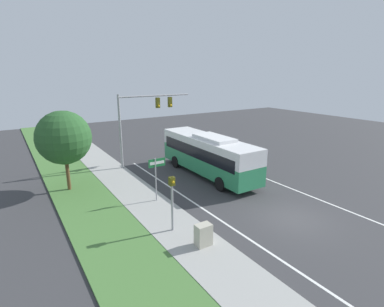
# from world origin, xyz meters

# --- Properties ---
(ground_plane) EXTENTS (80.00, 80.00, 0.00)m
(ground_plane) POSITION_xyz_m (0.00, 0.00, 0.00)
(ground_plane) COLOR #38383A
(sidewalk) EXTENTS (2.80, 80.00, 0.12)m
(sidewalk) POSITION_xyz_m (-6.20, 0.00, 0.06)
(sidewalk) COLOR #9E9E99
(sidewalk) RESTS_ON ground_plane
(grass_verge) EXTENTS (3.60, 80.00, 0.10)m
(grass_verge) POSITION_xyz_m (-9.40, 0.00, 0.05)
(grass_verge) COLOR #477538
(grass_verge) RESTS_ON ground_plane
(lane_divider_near) EXTENTS (0.14, 30.00, 0.01)m
(lane_divider_near) POSITION_xyz_m (-3.60, 0.00, 0.00)
(lane_divider_near) COLOR silver
(lane_divider_near) RESTS_ON ground_plane
(lane_divider_far) EXTENTS (0.14, 30.00, 0.01)m
(lane_divider_far) POSITION_xyz_m (3.60, 0.00, 0.00)
(lane_divider_far) COLOR silver
(lane_divider_far) RESTS_ON ground_plane
(bus) EXTENTS (2.64, 10.25, 3.34)m
(bus) POSITION_xyz_m (0.24, 8.71, 1.85)
(bus) COLOR #2D8956
(bus) RESTS_ON ground_plane
(signal_gantry) EXTENTS (6.71, 0.41, 6.34)m
(signal_gantry) POSITION_xyz_m (-3.00, 13.92, 4.56)
(signal_gantry) COLOR #939399
(signal_gantry) RESTS_ON ground_plane
(pedestrian_signal) EXTENTS (0.28, 0.34, 3.04)m
(pedestrian_signal) POSITION_xyz_m (-6.48, 2.41, 2.07)
(pedestrian_signal) COLOR #939399
(pedestrian_signal) RESTS_ON ground_plane
(street_sign) EXTENTS (1.14, 0.08, 2.93)m
(street_sign) POSITION_xyz_m (-5.49, 6.25, 2.05)
(street_sign) COLOR #939399
(street_sign) RESTS_ON ground_plane
(utility_cabinet) EXTENTS (0.76, 0.52, 1.07)m
(utility_cabinet) POSITION_xyz_m (-5.94, 0.39, 0.66)
(utility_cabinet) COLOR #B7B29E
(utility_cabinet) RESTS_ON sidewalk
(roadside_tree) EXTENTS (3.64, 3.64, 5.53)m
(roadside_tree) POSITION_xyz_m (-9.88, 11.27, 3.81)
(roadside_tree) COLOR brown
(roadside_tree) RESTS_ON grass_verge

